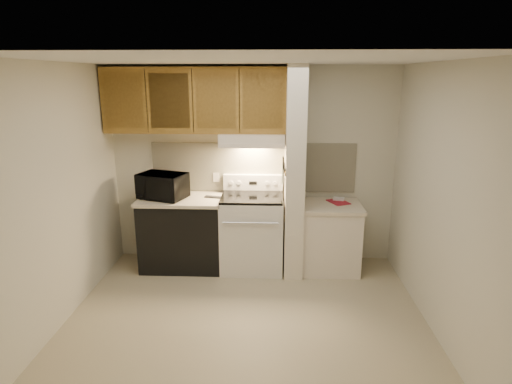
{
  "coord_description": "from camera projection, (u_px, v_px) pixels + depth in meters",
  "views": [
    {
      "loc": [
        0.26,
        -3.87,
        2.37
      ],
      "look_at": [
        0.07,
        0.75,
        1.11
      ],
      "focal_mm": 30.0,
      "sensor_mm": 36.0,
      "label": 1
    }
  ],
  "objects": [
    {
      "name": "knife_blade_b",
      "position": [
        283.0,
        178.0,
        5.01
      ],
      "size": [
        0.01,
        0.04,
        0.18
      ],
      "primitive_type": "cube",
      "color": "silver",
      "rests_on": "knife_strip"
    },
    {
      "name": "knife_strip",
      "position": [
        284.0,
        167.0,
        5.07
      ],
      "size": [
        0.02,
        0.42,
        0.04
      ],
      "primitive_type": "cube",
      "color": "black",
      "rests_on": "partition_pillar"
    },
    {
      "name": "range_display",
      "position": [
        253.0,
        183.0,
        5.44
      ],
      "size": [
        0.1,
        0.01,
        0.04
      ],
      "primitive_type": "cube",
      "color": "black",
      "rests_on": "range_backguard"
    },
    {
      "name": "oven_window",
      "position": [
        251.0,
        240.0,
        5.04
      ],
      "size": [
        0.5,
        0.01,
        0.3
      ],
      "primitive_type": "cube",
      "color": "black",
      "rests_on": "range_body"
    },
    {
      "name": "knife_blade_c",
      "position": [
        283.0,
        177.0,
        5.1
      ],
      "size": [
        0.01,
        0.04,
        0.2
      ],
      "primitive_type": "cube",
      "color": "silver",
      "rests_on": "knife_strip"
    },
    {
      "name": "cab_door_c",
      "position": [
        216.0,
        101.0,
        4.96
      ],
      "size": [
        0.46,
        0.01,
        0.63
      ],
      "primitive_type": "cube",
      "color": "olive",
      "rests_on": "upper_cabinets"
    },
    {
      "name": "cab_door_b",
      "position": [
        169.0,
        101.0,
        4.98
      ],
      "size": [
        0.46,
        0.01,
        0.63
      ],
      "primitive_type": "cube",
      "color": "olive",
      "rests_on": "upper_cabinets"
    },
    {
      "name": "partition_pillar",
      "position": [
        294.0,
        172.0,
        5.13
      ],
      "size": [
        0.22,
        0.7,
        2.5
      ],
      "primitive_type": "cube",
      "color": "beige",
      "rests_on": "floor"
    },
    {
      "name": "range_body",
      "position": [
        252.0,
        233.0,
        5.36
      ],
      "size": [
        0.76,
        0.65,
        0.92
      ],
      "primitive_type": "cube",
      "color": "silver",
      "rests_on": "floor"
    },
    {
      "name": "backsplash",
      "position": [
        253.0,
        167.0,
        5.48
      ],
      "size": [
        2.6,
        0.02,
        0.63
      ],
      "primitive_type": "cube",
      "color": "#EEE6C4",
      "rests_on": "wall_back"
    },
    {
      "name": "oven_mitt",
      "position": [
        283.0,
        173.0,
        5.31
      ],
      "size": [
        0.03,
        0.1,
        0.24
      ],
      "primitive_type": "cube",
      "color": "gray",
      "rests_on": "partition_pillar"
    },
    {
      "name": "knife_handle_a",
      "position": [
        284.0,
        166.0,
        4.91
      ],
      "size": [
        0.02,
        0.02,
        0.1
      ],
      "primitive_type": "cylinder",
      "color": "black",
      "rests_on": "knife_strip"
    },
    {
      "name": "floor",
      "position": [
        247.0,
        316.0,
        4.37
      ],
      "size": [
        3.6,
        3.6,
        0.0
      ],
      "primitive_type": "plane",
      "color": "tan",
      "rests_on": "ground"
    },
    {
      "name": "wall_right",
      "position": [
        439.0,
        200.0,
        3.97
      ],
      "size": [
        0.02,
        3.0,
        2.5
      ],
      "primitive_type": "cube",
      "color": "beige",
      "rests_on": "floor"
    },
    {
      "name": "range_backguard",
      "position": [
        253.0,
        182.0,
        5.48
      ],
      "size": [
        0.76,
        0.08,
        0.2
      ],
      "primitive_type": "cube",
      "color": "silver",
      "rests_on": "range_body"
    },
    {
      "name": "cooktop",
      "position": [
        252.0,
        197.0,
        5.23
      ],
      "size": [
        0.74,
        0.64,
        0.03
      ],
      "primitive_type": "cube",
      "color": "black",
      "rests_on": "range_body"
    },
    {
      "name": "range_hood",
      "position": [
        252.0,
        139.0,
        5.17
      ],
      "size": [
        0.78,
        0.44,
        0.15
      ],
      "primitive_type": "cube",
      "color": "silver",
      "rests_on": "upper_cabinets"
    },
    {
      "name": "teal_jar",
      "position": [
        180.0,
        189.0,
        5.49
      ],
      "size": [
        0.12,
        0.12,
        0.11
      ],
      "primitive_type": "cylinder",
      "rotation": [
        0.0,
        0.0,
        -0.25
      ],
      "color": "#1E5A4F",
      "rests_on": "left_countertop"
    },
    {
      "name": "range_knob_right_inner",
      "position": [
        267.0,
        183.0,
        5.43
      ],
      "size": [
        0.05,
        0.02,
        0.05
      ],
      "primitive_type": "cylinder",
      "rotation": [
        1.57,
        0.0,
        0.0
      ],
      "color": "silver",
      "rests_on": "range_backguard"
    },
    {
      "name": "cab_door_d",
      "position": [
        263.0,
        101.0,
        4.94
      ],
      "size": [
        0.46,
        0.01,
        0.63
      ],
      "primitive_type": "cube",
      "color": "olive",
      "rests_on": "upper_cabinets"
    },
    {
      "name": "microwave",
      "position": [
        162.0,
        186.0,
        5.24
      ],
      "size": [
        0.65,
        0.54,
        0.31
      ],
      "primitive_type": "imported",
      "rotation": [
        0.0,
        0.0,
        -0.32
      ],
      "color": "black",
      "rests_on": "left_countertop"
    },
    {
      "name": "wall_left",
      "position": [
        59.0,
        196.0,
        4.11
      ],
      "size": [
        0.02,
        3.0,
        2.5
      ],
      "primitive_type": "cube",
      "color": "beige",
      "rests_on": "floor"
    },
    {
      "name": "right_cab_base",
      "position": [
        330.0,
        239.0,
        5.33
      ],
      "size": [
        0.7,
        0.6,
        0.81
      ],
      "primitive_type": "cube",
      "color": "silver",
      "rests_on": "floor"
    },
    {
      "name": "right_countertop",
      "position": [
        331.0,
        206.0,
        5.22
      ],
      "size": [
        0.74,
        0.64,
        0.04
      ],
      "primitive_type": "cube",
      "color": "beige",
      "rests_on": "right_cab_base"
    },
    {
      "name": "outlet",
      "position": [
        216.0,
        177.0,
        5.52
      ],
      "size": [
        0.08,
        0.01,
        0.12
      ],
      "primitive_type": "cube",
      "color": "silver",
      "rests_on": "backsplash"
    },
    {
      "name": "ceiling",
      "position": [
        245.0,
        60.0,
        3.71
      ],
      "size": [
        3.6,
        3.6,
        0.0
      ],
      "primitive_type": "plane",
      "rotation": [
        3.14,
        0.0,
        0.0
      ],
      "color": "white",
      "rests_on": "wall_back"
    },
    {
      "name": "cab_gap_a",
      "position": [
        146.0,
        101.0,
        4.99
      ],
      "size": [
        0.01,
        0.01,
        0.73
      ],
      "primitive_type": "cube",
      "color": "black",
      "rests_on": "upper_cabinets"
    },
    {
      "name": "upper_cabinets",
      "position": [
        195.0,
        100.0,
        5.12
      ],
      "size": [
        2.18,
        0.33,
        0.77
      ],
      "primitive_type": "cube",
      "color": "olive",
      "rests_on": "wall_back"
    },
    {
      "name": "range_knob_left_inner",
      "position": [
        239.0,
        183.0,
        5.44
      ],
      "size": [
        0.05,
        0.02,
        0.05
      ],
      "primitive_type": "cylinder",
      "rotation": [
        1.57,
        0.0,
        0.0
      ],
      "color": "silver",
      "rests_on": "range_backguard"
    },
    {
      "name": "range_knob_left_outer",
      "position": [
        231.0,
        183.0,
        5.45
      ],
      "size": [
        0.05,
        0.02,
        0.05
      ],
      "primitive_type": "cylinder",
      "rotation": [
        1.57,
        0.0,
        0.0
      ],
      "color": "silver",
      "rests_on": "range_backguard"
    },
    {
      "name": "dishwasher_front",
      "position": [
        183.0,
        234.0,
        5.41
      ],
      "size": [
        1.0,
        0.63,
        0.87
      ],
      "primitive_type": "cube",
      "color": "black",
      "rests_on": "floor"
    },
    {
      "name": "white_box",
      "position": [
        339.0,
        199.0,
        5.38
      ],
      "size": [
        0.16,
        0.12,
        0.04
      ],
      "primitive_type": "cube",
      "rotation": [
        0.0,
        0.0,
        -0.25
      ],
      "color": "white",
      "rests_on": "right_countertop"
    },
    {
      "name": "knife_handle_d",
      "position": [
        283.0,
        162.0,
        5.13
      ],
      "size": [
        0.02,
        0.02,
        0.1
      ],
      "primitive_type": "cylinder",
      "color": "black",
      "rests_on": "knife_strip"
    },
    {
      "name": "red_folder",
      "position": [
        338.0,
        202.0,
        5.3
      ],
      "size": [
        0.3,
        0.33,
        0.01
      ],
      "primitive_type": "cube",
      "rotation": [
        0.0,
        0.0,
        0.43
      ],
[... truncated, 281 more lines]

